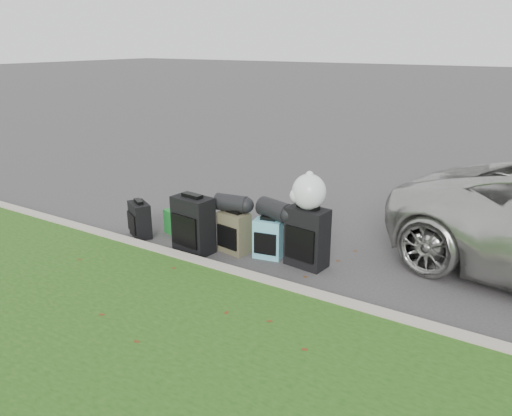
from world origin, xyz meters
The scene contains 12 objects.
ground centered at (0.00, 0.00, 0.00)m, with size 120.00×120.00×0.00m, color #383535.
curb centered at (0.00, -1.00, 0.07)m, with size 120.00×0.18×0.15m, color #9E937F.
suitcase_small_black centered at (-1.76, -0.53, 0.27)m, with size 0.43×0.24×0.54m, color black.
suitcase_large_black_left centered at (-0.68, -0.54, 0.41)m, with size 0.57×0.34×0.82m, color black.
suitcase_olive centered at (-0.18, -0.25, 0.29)m, with size 0.43×0.27×0.59m, color #403C29.
suitcase_teal centered at (0.32, -0.16, 0.28)m, with size 0.39×0.23×0.55m, color teal.
suitcase_large_black_right centered at (0.90, -0.11, 0.40)m, with size 0.54×0.32×0.81m, color black.
tote_green centered at (-1.37, -0.13, 0.19)m, with size 0.33×0.27×0.38m, color #197026.
tote_navy centered at (-1.09, 0.26, 0.13)m, with size 0.24×0.19×0.26m, color navy.
duffel_left centered at (-0.25, -0.21, 0.71)m, with size 0.25×0.25×0.46m, color black.
duffel_right centered at (0.38, -0.08, 0.69)m, with size 0.27×0.27×0.49m, color black.
trash_bag centered at (0.90, -0.10, 1.03)m, with size 0.45×0.45×0.45m, color silver.
Camera 1 is at (3.60, -5.67, 2.89)m, focal length 35.00 mm.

